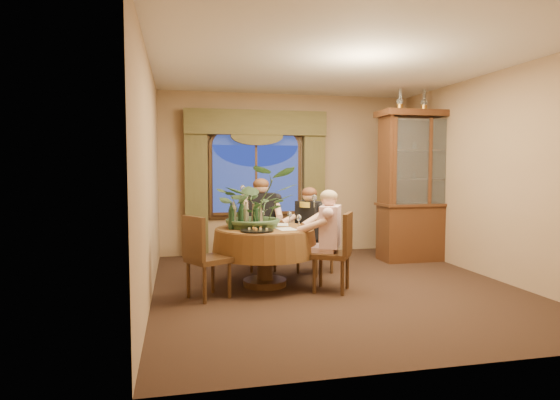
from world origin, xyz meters
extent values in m
plane|color=black|center=(0.00, 0.00, 0.00)|extent=(5.00, 5.00, 0.00)
plane|color=#927352|center=(0.00, 2.50, 1.40)|extent=(4.50, 0.00, 4.50)
plane|color=#927352|center=(2.25, 0.00, 1.40)|extent=(0.00, 5.00, 5.00)
plane|color=white|center=(0.00, 0.00, 2.80)|extent=(5.00, 5.00, 0.00)
cube|color=#484121|center=(-1.63, 2.38, 1.18)|extent=(0.38, 0.14, 2.32)
cube|color=#484121|center=(0.43, 2.38, 1.18)|extent=(0.38, 0.14, 2.32)
cylinder|color=maroon|center=(-0.86, 0.23, 0.38)|extent=(1.73, 1.73, 0.75)
cube|color=#3A1C0C|center=(1.97, 1.34, 1.21)|extent=(1.49, 0.59, 2.42)
cube|color=black|center=(-0.11, -0.21, 0.48)|extent=(0.58, 0.58, 0.96)
cube|color=black|center=(-0.03, 0.75, 0.48)|extent=(0.58, 0.58, 0.96)
cube|color=black|center=(-0.72, 1.15, 0.48)|extent=(0.48, 0.48, 0.96)
cube|color=black|center=(-1.60, -0.20, 0.48)|extent=(0.57, 0.57, 0.96)
imported|color=#3A5834|center=(-0.95, 0.32, 1.41)|extent=(1.06, 1.17, 0.92)
imported|color=#445029|center=(-0.84, 0.20, 0.78)|extent=(0.16, 0.16, 0.05)
cylinder|color=black|center=(-1.02, -0.12, 0.76)|extent=(0.40, 0.40, 0.02)
cylinder|color=black|center=(-1.17, 0.19, 0.92)|extent=(0.07, 0.07, 0.33)
cylinder|color=black|center=(-1.13, 0.43, 0.92)|extent=(0.07, 0.07, 0.33)
cylinder|color=tan|center=(-1.24, 0.33, 0.92)|extent=(0.07, 0.07, 0.33)
cylinder|color=black|center=(-0.98, 0.20, 0.92)|extent=(0.07, 0.07, 0.33)
cylinder|color=tan|center=(-1.09, 0.28, 0.92)|extent=(0.07, 0.07, 0.33)
cylinder|color=black|center=(-1.30, 0.15, 0.92)|extent=(0.07, 0.07, 0.33)
cube|color=white|center=(-0.63, 0.01, 0.75)|extent=(0.24, 0.32, 0.00)
cube|color=white|center=(-0.60, 0.46, 0.75)|extent=(0.27, 0.34, 0.00)
cube|color=white|center=(-0.95, -0.02, 0.75)|extent=(0.25, 0.33, 0.00)
camera|label=1|loc=(-1.94, -5.60, 1.52)|focal=30.00mm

